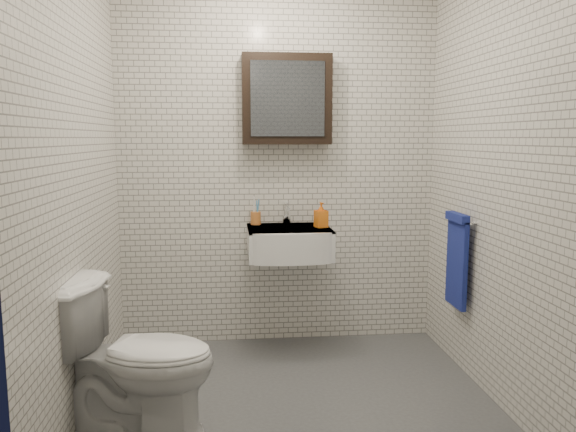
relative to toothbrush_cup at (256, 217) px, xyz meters
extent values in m
cube|color=#46494D|center=(0.16, -0.94, -0.89)|extent=(2.20, 2.00, 0.01)
cube|color=silver|center=(0.16, 0.06, 0.35)|extent=(2.20, 0.02, 2.50)
cube|color=silver|center=(0.16, -1.94, 0.35)|extent=(2.20, 0.02, 2.50)
cube|color=silver|center=(-0.94, -0.94, 0.35)|extent=(0.02, 2.00, 2.50)
cube|color=silver|center=(1.26, -0.94, 0.35)|extent=(0.02, 2.00, 2.50)
cube|color=white|center=(0.21, -0.16, -0.15)|extent=(0.55, 0.45, 0.20)
cylinder|color=silver|center=(0.21, -0.14, -0.06)|extent=(0.31, 0.31, 0.02)
cylinder|color=silver|center=(0.21, -0.14, -0.05)|extent=(0.04, 0.04, 0.01)
cube|color=white|center=(0.21, -0.16, -0.05)|extent=(0.55, 0.45, 0.01)
cylinder|color=silver|center=(0.21, 0.00, -0.02)|extent=(0.06, 0.06, 0.06)
cylinder|color=silver|center=(0.21, 0.00, 0.04)|extent=(0.03, 0.03, 0.08)
cylinder|color=silver|center=(0.21, -0.06, 0.07)|extent=(0.02, 0.12, 0.02)
cube|color=silver|center=(0.21, 0.03, 0.10)|extent=(0.02, 0.09, 0.01)
cube|color=black|center=(0.21, -0.01, 0.80)|extent=(0.60, 0.14, 0.60)
cube|color=#3F444C|center=(0.21, -0.08, 0.80)|extent=(0.49, 0.01, 0.49)
cylinder|color=silver|center=(1.22, -0.59, 0.05)|extent=(0.02, 0.30, 0.02)
cylinder|color=silver|center=(1.24, -0.46, 0.05)|extent=(0.04, 0.02, 0.02)
cylinder|color=silver|center=(1.24, -0.72, 0.05)|extent=(0.04, 0.02, 0.02)
cube|color=#213898|center=(1.21, -0.59, -0.22)|extent=(0.03, 0.26, 0.54)
cube|color=#213898|center=(1.20, -0.59, 0.07)|extent=(0.05, 0.26, 0.05)
cylinder|color=#C16D30|center=(0.00, 0.00, 0.00)|extent=(0.07, 0.07, 0.09)
cylinder|color=white|center=(-0.01, -0.01, 0.05)|extent=(0.02, 0.03, 0.17)
cylinder|color=#3D88C3|center=(0.01, -0.01, 0.04)|extent=(0.01, 0.02, 0.15)
cylinder|color=white|center=(0.00, 0.01, 0.06)|extent=(0.02, 0.03, 0.18)
cylinder|color=#3D88C3|center=(0.02, 0.01, 0.05)|extent=(0.02, 0.04, 0.16)
imported|color=#DA5917|center=(0.43, -0.17, 0.04)|extent=(0.10, 0.10, 0.17)
imported|color=white|center=(-0.64, -1.19, -0.51)|extent=(0.84, 0.59, 0.78)
camera|label=1|loc=(-0.16, -3.84, 0.54)|focal=35.00mm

